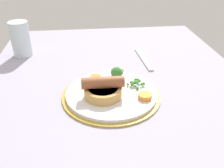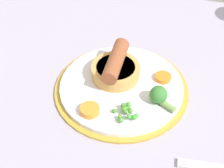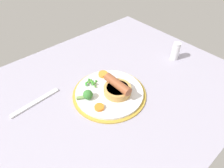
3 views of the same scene
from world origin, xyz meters
TOP-DOWN VIEW (x-y plane):
  - dining_table at (0.00, 0.00)cm, footprint 110.00×80.00cm
  - dinner_plate at (3.32, -2.36)cm, footprint 26.44×26.44cm
  - sausage_pudding at (5.09, -4.69)cm, footprint 9.69×10.83cm
  - pea_pile at (0.79, 4.87)cm, footprint 5.06×5.24cm
  - broccoli_floret_near at (-4.45, 0.34)cm, footprint 5.36×4.12cm
  - carrot_slice_0 at (7.29, 5.91)cm, footprint 4.89×4.89cm
  - carrot_slice_1 at (-4.30, -6.12)cm, footprint 3.36×3.36cm

SIDE VIEW (x-z plane):
  - dining_table at x=0.00cm, z-range 0.00..3.00cm
  - dinner_plate at x=3.32cm, z-range 2.87..4.27cm
  - carrot_slice_1 at x=-4.30cm, z-range 4.40..5.32cm
  - carrot_slice_0 at x=7.29cm, z-range 4.40..5.63cm
  - pea_pile at x=0.79cm, z-range 4.46..6.28cm
  - broccoli_floret_near at x=-4.45cm, z-range 4.30..7.67cm
  - sausage_pudding at x=5.09cm, z-range 3.72..9.26cm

